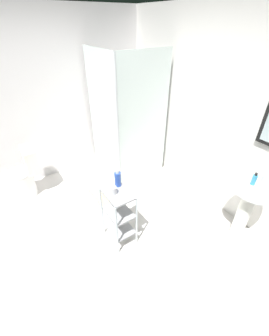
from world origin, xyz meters
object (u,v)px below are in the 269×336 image
at_px(pedestal_sink, 248,203).
at_px(toilet, 24,177).
at_px(shower_stall, 126,147).
at_px(shampoo_bottle_blue, 118,179).
at_px(bath_mat, 108,196).
at_px(rinse_cup, 114,190).
at_px(storage_cart, 119,213).
at_px(hand_soap_bottle, 254,180).

xyz_separation_m(pedestal_sink, toilet, (-2.35, -2.01, -0.26)).
height_order(shower_stall, toilet, shower_stall).
xyz_separation_m(shower_stall, pedestal_sink, (2.05, 0.34, 0.12)).
height_order(shampoo_bottle_blue, bath_mat, shampoo_bottle_blue).
height_order(pedestal_sink, rinse_cup, rinse_cup).
distance_m(shower_stall, pedestal_sink, 2.08).
relative_size(shower_stall, shampoo_bottle_blue, 9.07).
bearing_deg(toilet, storage_cart, 26.58).
bearing_deg(shampoo_bottle_blue, pedestal_sink, 51.74).
relative_size(toilet, storage_cart, 1.03).
bearing_deg(bath_mat, toilet, -127.17).
distance_m(pedestal_sink, bath_mat, 1.95).
bearing_deg(bath_mat, shower_stall, 125.90).
bearing_deg(rinse_cup, toilet, -154.25).
xyz_separation_m(toilet, hand_soap_bottle, (2.31, 2.03, 0.56)).
xyz_separation_m(storage_cart, hand_soap_bottle, (0.77, 1.26, 0.44)).
xyz_separation_m(shower_stall, rinse_cup, (1.23, -0.92, 0.32)).
height_order(shower_stall, pedestal_sink, shower_stall).
relative_size(pedestal_sink, hand_soap_bottle, 5.36).
bearing_deg(pedestal_sink, storage_cart, -123.06).
distance_m(shampoo_bottle_blue, rinse_cup, 0.15).
relative_size(rinse_cup, bath_mat, 0.15).
xyz_separation_m(shower_stall, toilet, (-0.30, -1.66, -0.15)).
relative_size(shower_stall, storage_cart, 2.70).
height_order(shower_stall, bath_mat, shower_stall).
relative_size(hand_soap_bottle, bath_mat, 0.25).
xyz_separation_m(pedestal_sink, bath_mat, (-1.58, -0.99, -0.57)).
relative_size(pedestal_sink, bath_mat, 1.35).
distance_m(pedestal_sink, storage_cart, 1.48).
distance_m(shower_stall, hand_soap_bottle, 2.09).
height_order(storage_cart, hand_soap_bottle, hand_soap_bottle).
bearing_deg(hand_soap_bottle, toilet, -138.65).
distance_m(toilet, bath_mat, 1.30).
xyz_separation_m(pedestal_sink, storage_cart, (-0.80, -1.23, -0.14)).
xyz_separation_m(toilet, shampoo_bottle_blue, (1.43, 0.84, 0.52)).
relative_size(hand_soap_bottle, shampoo_bottle_blue, 0.69).
height_order(pedestal_sink, bath_mat, pedestal_sink).
relative_size(toilet, hand_soap_bottle, 5.03).
distance_m(storage_cart, rinse_cup, 0.35).
relative_size(storage_cart, shampoo_bottle_blue, 3.36).
distance_m(shower_stall, shampoo_bottle_blue, 1.45).
relative_size(shampoo_bottle_blue, rinse_cup, 2.49).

